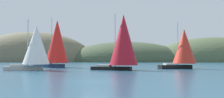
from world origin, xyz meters
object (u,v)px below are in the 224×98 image
object	(u,v)px
sailboat_white_mainsail	(36,46)
sailboat_scarlet_sail	(184,48)
sailboat_red_spinnaker	(57,43)
sailboat_crimson_sail	(123,41)

from	to	relation	value
sailboat_white_mainsail	sailboat_scarlet_sail	size ratio (longest dim) A/B	0.94
sailboat_red_spinnaker	sailboat_crimson_sail	size ratio (longest dim) A/B	1.15
sailboat_red_spinnaker	sailboat_scarlet_sail	bearing A→B (deg)	-11.92
sailboat_crimson_sail	sailboat_white_mainsail	world-z (taller)	sailboat_crimson_sail
sailboat_red_spinnaker	sailboat_crimson_sail	xyz separation A→B (m)	(15.87, -13.11, -0.55)
sailboat_red_spinnaker	sailboat_scarlet_sail	world-z (taller)	sailboat_red_spinnaker
sailboat_red_spinnaker	sailboat_scarlet_sail	size ratio (longest dim) A/B	1.24
sailboat_white_mainsail	sailboat_scarlet_sail	distance (m)	29.98
sailboat_crimson_sail	sailboat_white_mainsail	xyz separation A→B (m)	(-15.99, -1.19, -0.93)
sailboat_red_spinnaker	sailboat_crimson_sail	world-z (taller)	sailboat_red_spinnaker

